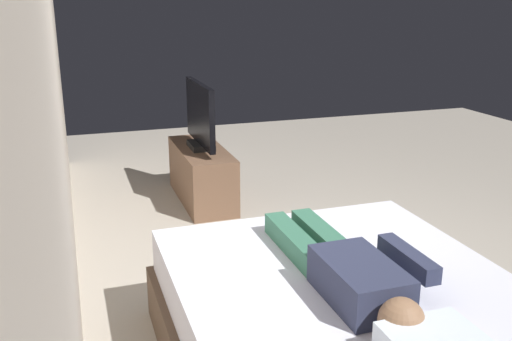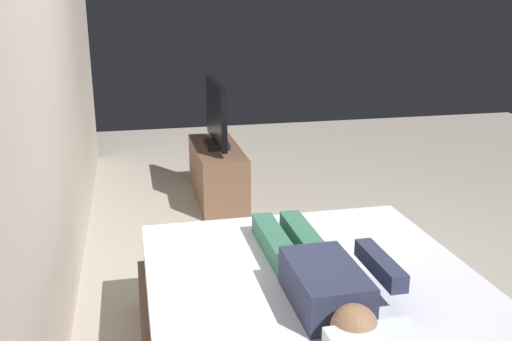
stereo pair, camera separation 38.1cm
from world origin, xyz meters
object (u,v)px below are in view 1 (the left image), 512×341
Objects in this scene: tv at (200,117)px; tv_stand at (202,174)px; bed at (352,341)px; remote at (406,258)px; person at (348,270)px.

tv_stand is at bearing 180.00° from tv.
bed is 2.87m from tv.
remote is (0.18, -0.38, 0.29)m from bed.
remote is at bearing -64.71° from bed.
tv_stand is (2.64, 0.43, -0.30)m from remote.
bed is at bearing 115.29° from remote.
remote is at bearing -69.53° from person.
tv_stand is at bearing 0.53° from person.
bed is 2.28× the size of tv.
bed is 1.59× the size of person.
person is at bearing 39.53° from bed.
person is 2.80m from tv.
remote is 2.69m from tv.
person is 2.82m from tv_stand.
tv is (2.64, 0.43, 0.24)m from remote.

